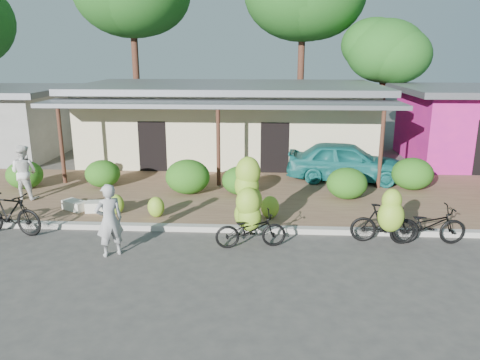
% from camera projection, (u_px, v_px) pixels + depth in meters
% --- Properties ---
extents(ground, '(100.00, 100.00, 0.00)m').
position_uv_depth(ground, '(193.00, 263.00, 10.81)').
color(ground, '#403E3B').
rests_on(ground, ground).
extents(sidewalk, '(60.00, 6.00, 0.12)m').
position_uv_depth(sidewalk, '(216.00, 196.00, 15.61)').
color(sidewalk, '#876849').
rests_on(sidewalk, ground).
extents(curb, '(60.00, 0.25, 0.15)m').
position_uv_depth(curb, '(204.00, 228.00, 12.72)').
color(curb, '#A8A399').
rests_on(curb, ground).
extents(shop_main, '(13.00, 8.50, 3.35)m').
position_uv_depth(shop_main, '(229.00, 121.00, 20.88)').
color(shop_main, beige).
rests_on(shop_main, ground).
extents(shop_pink, '(6.00, 6.00, 3.25)m').
position_uv_depth(shop_pink, '(469.00, 124.00, 20.38)').
color(shop_pink, '#C91E7B').
rests_on(shop_pink, ground).
extents(tree_near_right, '(4.10, 3.90, 6.37)m').
position_uv_depth(tree_near_right, '(381.00, 49.00, 23.20)').
color(tree_near_right, '#48291D').
rests_on(tree_near_right, ground).
extents(hedge_0, '(1.25, 1.12, 0.97)m').
position_uv_depth(hedge_0, '(25.00, 175.00, 16.15)').
color(hedge_0, '#256016').
rests_on(hedge_0, sidewalk).
extents(hedge_1, '(1.22, 1.10, 0.95)m').
position_uv_depth(hedge_1, '(103.00, 174.00, 16.34)').
color(hedge_1, '#256016').
rests_on(hedge_1, sidewalk).
extents(hedge_2, '(1.48, 1.33, 1.15)m').
position_uv_depth(hedge_2, '(188.00, 177.00, 15.55)').
color(hedge_2, '#256016').
rests_on(hedge_2, sidewalk).
extents(hedge_3, '(1.21, 1.09, 0.94)m').
position_uv_depth(hedge_3, '(240.00, 180.00, 15.48)').
color(hedge_3, '#256016').
rests_on(hedge_3, sidewalk).
extents(hedge_4, '(1.30, 1.17, 1.01)m').
position_uv_depth(hedge_4, '(347.00, 183.00, 15.02)').
color(hedge_4, '#256016').
rests_on(hedge_4, sidewalk).
extents(hedge_5, '(1.41, 1.27, 1.10)m').
position_uv_depth(hedge_5, '(412.00, 174.00, 16.02)').
color(hedge_5, '#256016').
rests_on(hedge_5, sidewalk).
extents(bike_left, '(2.01, 1.34, 1.44)m').
position_uv_depth(bike_left, '(7.00, 212.00, 12.29)').
color(bike_left, black).
rests_on(bike_left, ground).
extents(bike_center, '(1.84, 1.27, 2.19)m').
position_uv_depth(bike_center, '(249.00, 210.00, 11.71)').
color(bike_center, black).
rests_on(bike_center, ground).
extents(bike_right, '(1.74, 1.21, 1.61)m').
position_uv_depth(bike_right, '(387.00, 220.00, 11.60)').
color(bike_right, black).
rests_on(bike_right, ground).
extents(bike_far_right, '(1.95, 0.79, 1.00)m').
position_uv_depth(bike_far_right, '(428.00, 225.00, 11.76)').
color(bike_far_right, black).
rests_on(bike_far_right, ground).
extents(loose_banana_a, '(0.47, 0.40, 0.59)m').
position_uv_depth(loose_banana_a, '(116.00, 204.00, 13.64)').
color(loose_banana_a, '#77AC2B').
rests_on(loose_banana_a, sidewalk).
extents(loose_banana_b, '(0.48, 0.41, 0.60)m').
position_uv_depth(loose_banana_b, '(156.00, 207.00, 13.37)').
color(loose_banana_b, '#77AC2B').
rests_on(loose_banana_b, sidewalk).
extents(loose_banana_c, '(0.52, 0.45, 0.65)m').
position_uv_depth(loose_banana_c, '(270.00, 207.00, 13.28)').
color(loose_banana_c, '#77AC2B').
rests_on(loose_banana_c, sidewalk).
extents(sack_near, '(0.90, 0.53, 0.30)m').
position_uv_depth(sack_near, '(101.00, 206.00, 13.91)').
color(sack_near, silver).
rests_on(sack_near, sidewalk).
extents(sack_far, '(0.84, 0.70, 0.28)m').
position_uv_depth(sack_far, '(75.00, 205.00, 14.04)').
color(sack_far, silver).
rests_on(sack_far, sidewalk).
extents(vendor, '(0.77, 0.71, 1.77)m').
position_uv_depth(vendor, '(109.00, 220.00, 10.99)').
color(vendor, '#9A9A9A').
rests_on(vendor, ground).
extents(bystander, '(0.95, 0.79, 1.76)m').
position_uv_depth(bystander, '(24.00, 172.00, 14.92)').
color(bystander, silver).
rests_on(bystander, sidewalk).
extents(teal_van, '(4.40, 2.17, 1.44)m').
position_uv_depth(teal_van, '(346.00, 161.00, 17.08)').
color(teal_van, '#176866').
rests_on(teal_van, sidewalk).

